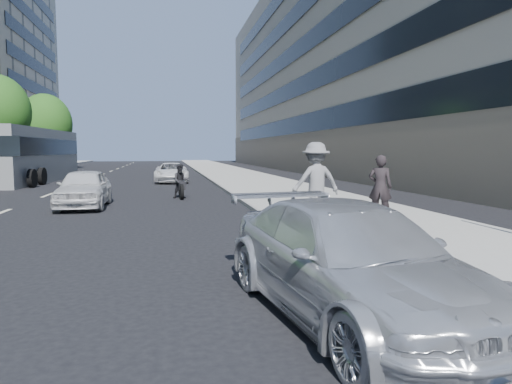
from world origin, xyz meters
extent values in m
plane|color=black|center=(0.00, 0.00, 0.00)|extent=(160.00, 160.00, 0.00)
cube|color=gray|center=(4.00, 20.00, 0.07)|extent=(5.00, 120.00, 0.15)
cube|color=gray|center=(17.00, 32.00, 10.00)|extent=(14.00, 70.00, 20.00)
cylinder|color=#382616|center=(-13.70, 44.00, 1.31)|extent=(0.30, 0.30, 2.62)
ellipsoid|color=#1C5015|center=(-13.70, 44.00, 4.79)|extent=(5.40, 5.40, 6.21)
imported|color=slate|center=(2.55, 3.89, 1.17)|extent=(1.38, 0.85, 2.05)
imported|color=black|center=(4.32, 3.77, 1.01)|extent=(0.75, 0.69, 1.71)
imported|color=#B5B8BD|center=(0.80, -2.58, 0.68)|extent=(2.52, 4.87, 1.35)
imported|color=silver|center=(-4.15, 9.14, 0.67)|extent=(1.62, 3.97, 1.35)
imported|color=white|center=(-1.01, 21.16, 0.61)|extent=(2.06, 4.39, 1.21)
cylinder|color=black|center=(-0.73, 10.93, 0.32)|extent=(0.17, 0.65, 0.64)
cylinder|color=black|center=(-0.73, 12.33, 0.32)|extent=(0.17, 0.65, 0.64)
cube|color=black|center=(-0.73, 11.63, 0.55)|extent=(0.35, 1.22, 0.35)
imported|color=black|center=(-0.73, 11.53, 0.71)|extent=(0.73, 0.59, 1.42)
cube|color=slate|center=(-9.59, 23.02, 1.65)|extent=(3.36, 12.15, 3.30)
cube|color=black|center=(-10.86, 23.02, 2.20)|extent=(0.89, 11.47, 1.00)
cube|color=black|center=(-8.32, 23.02, 2.20)|extent=(0.89, 11.47, 1.00)
cylinder|color=black|center=(-8.34, 18.52, 0.50)|extent=(0.32, 1.02, 1.00)
cylinder|color=black|center=(-8.34, 20.52, 0.50)|extent=(0.32, 1.02, 1.00)
cylinder|color=black|center=(-10.84, 26.52, 0.50)|extent=(0.32, 1.02, 1.00)
cylinder|color=black|center=(-8.34, 26.52, 0.50)|extent=(0.32, 1.02, 1.00)
cylinder|color=black|center=(-10.84, 28.02, 0.50)|extent=(0.32, 1.02, 1.00)
cylinder|color=black|center=(-8.34, 28.02, 0.50)|extent=(0.32, 1.02, 1.00)
camera|label=1|loc=(-1.31, -7.57, 1.98)|focal=32.00mm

